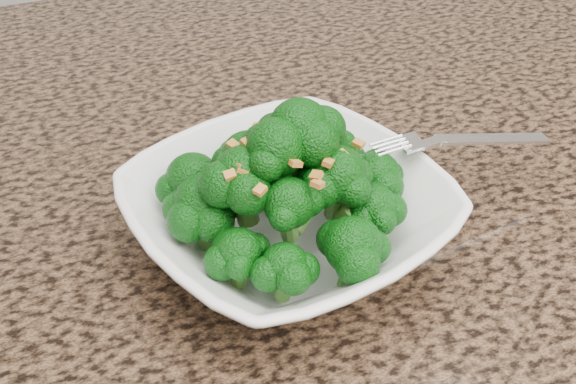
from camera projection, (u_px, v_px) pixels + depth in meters
name	position (u px, v px, depth m)	size (l,w,h in m)	color
granite_counter	(430.00, 208.00, 0.60)	(1.64, 1.04, 0.03)	brown
bowl	(288.00, 216.00, 0.53)	(0.22, 0.22, 0.05)	white
broccoli_pile	(288.00, 142.00, 0.49)	(0.20, 0.20, 0.08)	#09500A
garlic_topping	(288.00, 89.00, 0.46)	(0.12, 0.12, 0.01)	orange
fork	(437.00, 141.00, 0.55)	(0.17, 0.03, 0.01)	silver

